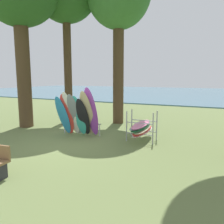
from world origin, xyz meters
name	(u,v)px	position (x,y,z in m)	size (l,w,h in m)	color
ground_plane	(67,143)	(0.00, 0.00, 0.00)	(80.00, 80.00, 0.00)	olive
lake_water	(183,93)	(0.00, 31.74, 0.05)	(80.00, 36.00, 0.10)	#477084
leaning_board_pile	(77,115)	(-0.21, 1.12, 0.97)	(1.94, 1.22, 2.22)	#2D8ED1
board_storage_rack	(142,128)	(2.57, 1.65, 0.55)	(1.15, 2.13, 1.25)	#9EA0A5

